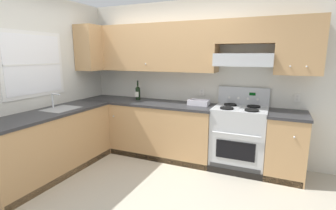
% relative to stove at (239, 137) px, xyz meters
% --- Properties ---
extents(ground_plane, '(7.04, 7.04, 0.00)m').
position_rel_stove_xyz_m(ground_plane, '(-1.16, -1.25, -0.48)').
color(ground_plane, '#B2AA99').
extents(wall_back, '(4.68, 0.57, 2.55)m').
position_rel_stove_xyz_m(wall_back, '(-0.77, 0.27, 1.00)').
color(wall_back, silver).
rests_on(wall_back, ground_plane).
extents(wall_left, '(0.47, 4.00, 2.55)m').
position_rel_stove_xyz_m(wall_left, '(-2.75, -1.03, 0.87)').
color(wall_left, silver).
rests_on(wall_left, ground_plane).
extents(counter_back_run, '(3.60, 0.65, 0.91)m').
position_rel_stove_xyz_m(counter_back_run, '(-1.15, -0.01, -0.03)').
color(counter_back_run, tan).
rests_on(counter_back_run, ground_plane).
extents(counter_left_run, '(0.63, 1.91, 1.13)m').
position_rel_stove_xyz_m(counter_left_run, '(-2.41, -1.25, -0.02)').
color(counter_left_run, tan).
rests_on(counter_left_run, ground_plane).
extents(stove, '(0.76, 0.62, 1.20)m').
position_rel_stove_xyz_m(stove, '(0.00, 0.00, 0.00)').
color(stove, '#B7BABC').
rests_on(stove, ground_plane).
extents(wine_bottle, '(0.08, 0.08, 0.34)m').
position_rel_stove_xyz_m(wine_bottle, '(-1.78, 0.11, 0.56)').
color(wine_bottle, black).
rests_on(wine_bottle, counter_back_run).
extents(bowl, '(0.32, 0.21, 0.08)m').
position_rel_stove_xyz_m(bowl, '(-0.65, 0.06, 0.46)').
color(bowl, silver).
rests_on(bowl, counter_back_run).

